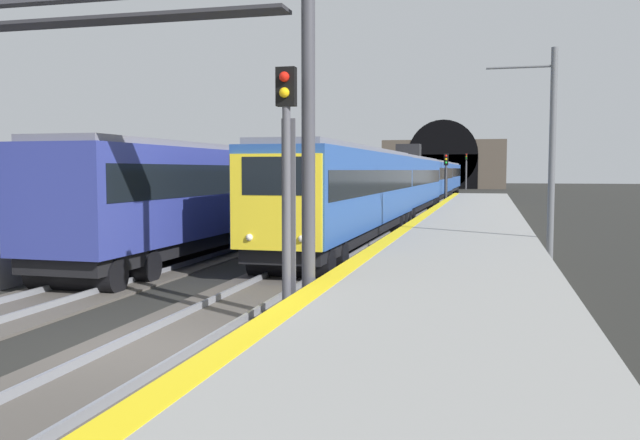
# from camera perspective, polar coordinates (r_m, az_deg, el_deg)

# --- Properties ---
(ground_plane) EXTENTS (320.00, 320.00, 0.00)m
(ground_plane) POSITION_cam_1_polar(r_m,az_deg,el_deg) (12.41, -13.53, -10.83)
(ground_plane) COLOR black
(platform_right) EXTENTS (112.00, 4.96, 0.97)m
(platform_right) POSITION_cam_1_polar(r_m,az_deg,el_deg) (10.96, 9.04, -10.16)
(platform_right) COLOR gray
(platform_right) RESTS_ON ground_plane
(platform_right_edge_strip) EXTENTS (112.00, 0.50, 0.01)m
(platform_right_edge_strip) POSITION_cam_1_polar(r_m,az_deg,el_deg) (11.27, -2.38, -7.17)
(platform_right_edge_strip) COLOR yellow
(platform_right_edge_strip) RESTS_ON platform_right
(track_main_line) EXTENTS (160.00, 3.10, 0.21)m
(track_main_line) POSITION_cam_1_polar(r_m,az_deg,el_deg) (12.40, -13.54, -10.65)
(track_main_line) COLOR #4C4742
(track_main_line) RESTS_ON ground_plane
(train_main_approaching) EXTENTS (80.00, 2.93, 5.02)m
(train_main_approaching) POSITION_cam_1_polar(r_m,az_deg,el_deg) (57.96, 8.69, 3.37)
(train_main_approaching) COLOR #264C99
(train_main_approaching) RESTS_ON ground_plane
(train_adjacent_platform) EXTENTS (39.03, 3.17, 5.01)m
(train_adjacent_platform) POSITION_cam_1_polar(r_m,az_deg,el_deg) (35.40, -2.88, 2.91)
(train_adjacent_platform) COLOR navy
(train_adjacent_platform) RESTS_ON ground_plane
(railway_signal_near) EXTENTS (0.39, 0.38, 5.19)m
(railway_signal_near) POSITION_cam_1_polar(r_m,az_deg,el_deg) (13.18, -2.83, 3.54)
(railway_signal_near) COLOR #4C4C54
(railway_signal_near) RESTS_ON ground_plane
(railway_signal_mid) EXTENTS (0.39, 0.38, 4.67)m
(railway_signal_mid) POSITION_cam_1_polar(r_m,az_deg,el_deg) (60.96, 10.64, 3.85)
(railway_signal_mid) COLOR #38383D
(railway_signal_mid) RESTS_ON ground_plane
(railway_signal_far) EXTENTS (0.39, 0.38, 5.93)m
(railway_signal_far) POSITION_cam_1_polar(r_m,az_deg,el_deg) (111.31, 12.30, 4.33)
(railway_signal_far) COLOR #4C4C54
(railway_signal_far) RESTS_ON ground_plane
(overhead_signal_gantry) EXTENTS (0.70, 9.10, 7.26)m
(overhead_signal_gantry) POSITION_cam_1_polar(r_m,az_deg,el_deg) (15.68, -17.14, 12.52)
(overhead_signal_gantry) COLOR #3F3F47
(overhead_signal_gantry) RESTS_ON ground_plane
(tunnel_portal) EXTENTS (2.13, 21.14, 11.84)m
(tunnel_portal) POSITION_cam_1_polar(r_m,az_deg,el_deg) (118.27, 10.40, 4.70)
(tunnel_portal) COLOR #51473D
(tunnel_portal) RESTS_ON ground_plane
(catenary_mast_near) EXTENTS (0.22, 2.27, 7.19)m
(catenary_mast_near) POSITION_cam_1_polar(r_m,az_deg,el_deg) (23.41, 18.99, 5.26)
(catenary_mast_near) COLOR #595B60
(catenary_mast_near) RESTS_ON ground_plane
(catenary_mast_far) EXTENTS (0.22, 1.78, 7.02)m
(catenary_mast_far) POSITION_cam_1_polar(r_m,az_deg,el_deg) (70.72, -0.47, 4.57)
(catenary_mast_far) COLOR #595B60
(catenary_mast_far) RESTS_ON ground_plane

